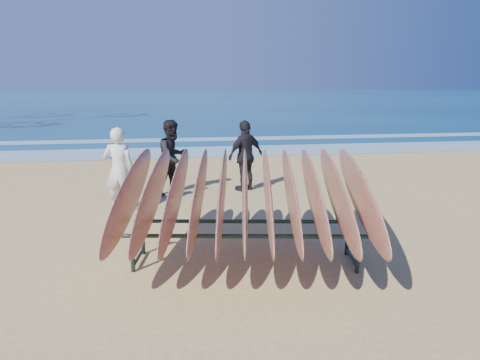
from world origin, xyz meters
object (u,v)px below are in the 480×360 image
(person_dark_a, at_px, (173,157))
(surfboard_rack, at_px, (245,195))
(person_white, at_px, (119,169))
(person_dark_b, at_px, (246,156))

(person_dark_a, bearing_deg, surfboard_rack, -116.81)
(person_white, relative_size, person_dark_b, 1.01)
(surfboard_rack, bearing_deg, person_dark_a, 111.40)
(surfboard_rack, xyz_separation_m, person_white, (-1.95, 3.00, -0.16))
(surfboard_rack, height_order, person_white, person_white)
(surfboard_rack, distance_m, person_white, 3.58)
(person_white, height_order, person_dark_b, person_white)
(person_white, xyz_separation_m, person_dark_a, (1.04, 1.22, 0.01))
(person_dark_b, bearing_deg, surfboard_rack, 50.90)
(surfboard_rack, bearing_deg, person_dark_b, 89.71)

